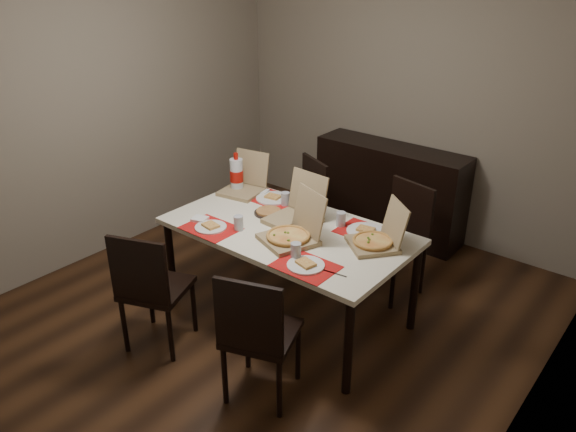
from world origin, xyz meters
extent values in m
cube|color=#3D2312|center=(0.00, 0.00, -0.01)|extent=(3.80, 4.00, 0.02)
cube|color=gray|center=(0.00, 2.01, 1.30)|extent=(3.80, 0.02, 2.60)
cube|color=gray|center=(-1.91, 0.00, 1.30)|extent=(0.02, 4.00, 2.60)
cube|color=gray|center=(1.91, 0.00, 1.30)|extent=(0.02, 4.00, 2.60)
cube|color=black|center=(0.00, 1.78, 0.45)|extent=(1.50, 0.40, 0.90)
cube|color=#F3EACC|center=(0.13, 0.03, 0.73)|extent=(1.80, 1.00, 0.04)
cylinder|color=black|center=(-0.71, -0.41, 0.35)|extent=(0.06, 0.06, 0.71)
cylinder|color=black|center=(0.97, -0.41, 0.35)|extent=(0.06, 0.06, 0.71)
cylinder|color=black|center=(-0.71, 0.47, 0.35)|extent=(0.06, 0.06, 0.71)
cylinder|color=black|center=(0.97, 0.47, 0.35)|extent=(0.06, 0.06, 0.71)
cube|color=black|center=(-0.37, -0.82, 0.45)|extent=(0.55, 0.55, 0.04)
cube|color=black|center=(-0.30, -0.99, 0.70)|extent=(0.40, 0.18, 0.46)
cylinder|color=black|center=(-0.48, -1.05, 0.21)|extent=(0.04, 0.04, 0.43)
cylinder|color=black|center=(-0.14, -0.92, 0.21)|extent=(0.04, 0.04, 0.43)
cylinder|color=black|center=(-0.61, -0.72, 0.21)|extent=(0.04, 0.04, 0.43)
cylinder|color=black|center=(-0.27, -0.58, 0.21)|extent=(0.04, 0.04, 0.43)
cube|color=black|center=(0.54, -0.74, 0.45)|extent=(0.54, 0.54, 0.04)
cube|color=black|center=(0.60, -0.92, 0.70)|extent=(0.41, 0.17, 0.46)
cylinder|color=black|center=(0.43, -0.97, 0.21)|extent=(0.04, 0.04, 0.43)
cylinder|color=black|center=(0.77, -0.85, 0.21)|extent=(0.04, 0.04, 0.43)
cylinder|color=black|center=(0.31, -0.63, 0.21)|extent=(0.04, 0.04, 0.43)
cylinder|color=black|center=(0.65, -0.51, 0.21)|extent=(0.04, 0.04, 0.43)
cube|color=black|center=(-0.39, 0.77, 0.45)|extent=(0.56, 0.56, 0.04)
cube|color=black|center=(-0.31, 0.95, 0.70)|extent=(0.40, 0.20, 0.46)
cylinder|color=black|center=(-0.15, 0.86, 0.21)|extent=(0.04, 0.04, 0.43)
cylinder|color=black|center=(-0.48, 1.01, 0.21)|extent=(0.04, 0.04, 0.43)
cylinder|color=black|center=(-0.30, 0.54, 0.21)|extent=(0.04, 0.04, 0.43)
cylinder|color=black|center=(-0.62, 0.68, 0.21)|extent=(0.04, 0.04, 0.43)
cube|color=black|center=(0.58, 0.82, 0.45)|extent=(0.50, 0.50, 0.04)
cube|color=black|center=(0.63, 1.00, 0.70)|extent=(0.42, 0.12, 0.46)
cylinder|color=black|center=(0.80, 0.95, 0.21)|extent=(0.04, 0.04, 0.43)
cylinder|color=black|center=(0.45, 1.03, 0.21)|extent=(0.04, 0.04, 0.43)
cylinder|color=black|center=(0.72, 0.60, 0.21)|extent=(0.04, 0.04, 0.43)
cylinder|color=black|center=(0.37, 0.68, 0.21)|extent=(0.04, 0.04, 0.43)
cube|color=red|center=(-0.31, -0.33, 0.75)|extent=(0.40, 0.30, 0.00)
cylinder|color=white|center=(-0.31, -0.33, 0.76)|extent=(0.23, 0.23, 0.01)
cube|color=#EBE075|center=(-0.31, -0.33, 0.78)|extent=(0.13, 0.11, 0.02)
cylinder|color=#ABADB6|center=(-0.14, -0.22, 0.81)|extent=(0.07, 0.07, 0.11)
cube|color=#B2B2B7|center=(-0.45, -0.29, 0.75)|extent=(0.20, 0.04, 0.00)
cube|color=white|center=(-0.47, -0.29, 0.76)|extent=(0.13, 0.13, 0.02)
cube|color=red|center=(0.56, -0.33, 0.75)|extent=(0.40, 0.30, 0.00)
cylinder|color=white|center=(0.56, -0.33, 0.76)|extent=(0.24, 0.24, 0.01)
cube|color=#EBE075|center=(0.56, -0.33, 0.78)|extent=(0.14, 0.12, 0.02)
cylinder|color=#ABADB6|center=(0.44, -0.28, 0.81)|extent=(0.07, 0.07, 0.11)
cube|color=#B2B2B7|center=(0.74, -0.29, 0.75)|extent=(0.20, 0.04, 0.00)
cube|color=red|center=(-0.30, 0.36, 0.75)|extent=(0.40, 0.30, 0.00)
cylinder|color=white|center=(-0.30, 0.36, 0.76)|extent=(0.28, 0.28, 0.01)
cube|color=#EBE075|center=(-0.30, 0.36, 0.78)|extent=(0.13, 0.11, 0.02)
cylinder|color=#ABADB6|center=(-0.15, 0.33, 0.81)|extent=(0.07, 0.07, 0.11)
cube|color=#B2B2B7|center=(-0.51, 0.37, 0.75)|extent=(0.20, 0.04, 0.00)
cube|color=white|center=(-0.46, 0.40, 0.76)|extent=(0.13, 0.13, 0.02)
cube|color=red|center=(0.60, 0.33, 0.75)|extent=(0.40, 0.30, 0.00)
cylinder|color=white|center=(0.60, 0.33, 0.76)|extent=(0.28, 0.28, 0.01)
cube|color=#EBE075|center=(0.60, 0.33, 0.78)|extent=(0.13, 0.11, 0.02)
cylinder|color=#ABADB6|center=(0.41, 0.30, 0.81)|extent=(0.07, 0.07, 0.11)
cube|color=#B2B2B7|center=(0.73, 0.33, 0.75)|extent=(0.20, 0.04, 0.00)
cube|color=white|center=(0.23, -0.03, 0.76)|extent=(0.16, 0.16, 0.02)
cube|color=#907953|center=(0.26, -0.14, 0.77)|extent=(0.44, 0.44, 0.03)
cube|color=#907953|center=(0.32, 0.02, 0.94)|extent=(0.35, 0.19, 0.31)
cylinder|color=#EBE075|center=(0.26, -0.14, 0.79)|extent=(0.38, 0.38, 0.02)
cube|color=#907953|center=(0.75, 0.17, 0.77)|extent=(0.43, 0.43, 0.03)
cube|color=#907953|center=(0.85, 0.30, 0.92)|extent=(0.29, 0.25, 0.28)
cylinder|color=#EBE075|center=(0.75, 0.17, 0.79)|extent=(0.37, 0.37, 0.02)
cube|color=#907953|center=(-0.59, 0.29, 0.77)|extent=(0.37, 0.37, 0.03)
cube|color=#907953|center=(-0.61, 0.45, 0.93)|extent=(0.33, 0.13, 0.29)
cube|color=#907953|center=(0.10, 0.12, 0.77)|extent=(0.37, 0.37, 0.03)
cube|color=#907953|center=(0.11, 0.29, 0.94)|extent=(0.35, 0.10, 0.31)
cylinder|color=black|center=(-0.15, 0.13, 0.76)|extent=(0.22, 0.22, 0.01)
cylinder|color=#B37E45|center=(-0.15, 0.13, 0.77)|extent=(0.19, 0.19, 0.02)
imported|color=white|center=(0.24, 0.21, 0.76)|extent=(0.14, 0.14, 0.03)
cylinder|color=silver|center=(-0.66, 0.31, 0.89)|extent=(0.11, 0.11, 0.28)
cylinder|color=#A00F07|center=(-0.66, 0.31, 0.88)|extent=(0.11, 0.11, 0.10)
cylinder|color=#A00F07|center=(-0.66, 0.31, 1.06)|extent=(0.04, 0.04, 0.05)
camera|label=1|loc=(2.44, -2.83, 2.59)|focal=35.00mm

